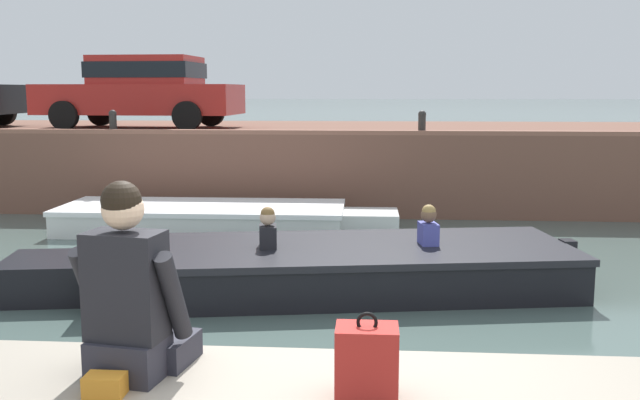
% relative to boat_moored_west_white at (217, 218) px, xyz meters
% --- Properties ---
extents(ground_plane, '(400.00, 400.00, 0.00)m').
position_rel_boat_moored_west_white_xyz_m(ground_plane, '(2.49, -3.37, -0.22)').
color(ground_plane, '#4C605B').
extents(far_quay_wall, '(60.00, 6.00, 1.56)m').
position_rel_boat_moored_west_white_xyz_m(far_quay_wall, '(2.49, 4.38, 0.56)').
color(far_quay_wall, brown).
rests_on(far_quay_wall, ground).
extents(far_wall_coping, '(60.00, 0.24, 0.08)m').
position_rel_boat_moored_west_white_xyz_m(far_wall_coping, '(2.49, 1.50, 1.38)').
color(far_wall_coping, '#925F4C').
rests_on(far_wall_coping, far_quay_wall).
extents(boat_moored_west_white, '(5.71, 1.80, 0.45)m').
position_rel_boat_moored_west_white_xyz_m(boat_moored_west_white, '(0.00, 0.00, 0.00)').
color(boat_moored_west_white, white).
rests_on(boat_moored_west_white, ground).
extents(motorboat_passing, '(6.82, 2.84, 1.02)m').
position_rel_boat_moored_west_white_xyz_m(motorboat_passing, '(1.97, -3.49, 0.05)').
color(motorboat_passing, black).
rests_on(motorboat_passing, ground).
extents(car_left_inner_red, '(4.33, 2.15, 1.54)m').
position_rel_boat_moored_west_white_xyz_m(car_left_inner_red, '(-2.35, 3.54, 2.19)').
color(car_left_inner_red, '#B2231E').
rests_on(car_left_inner_red, far_quay_wall).
extents(mooring_bollard_west, '(0.15, 0.15, 0.45)m').
position_rel_boat_moored_west_white_xyz_m(mooring_bollard_west, '(-2.34, 1.63, 1.58)').
color(mooring_bollard_west, '#2D2B28').
rests_on(mooring_bollard_west, far_quay_wall).
extents(mooring_bollard_mid, '(0.15, 0.15, 0.45)m').
position_rel_boat_moored_west_white_xyz_m(mooring_bollard_mid, '(3.55, 1.63, 1.58)').
color(mooring_bollard_mid, '#2D2B28').
rests_on(mooring_bollard_mid, far_quay_wall).
extents(person_seated_left, '(0.57, 0.58, 0.97)m').
position_rel_boat_moored_west_white_xyz_m(person_seated_left, '(1.48, -8.52, 1.14)').
color(person_seated_left, '#282833').
rests_on(person_seated_left, near_quay).
extents(bottle_drink, '(0.06, 0.06, 0.20)m').
position_rel_boat_moored_west_white_xyz_m(bottle_drink, '(1.39, -8.48, 0.87)').
color(bottle_drink, '#E07F6B').
rests_on(bottle_drink, near_quay).
extents(backpack_on_ledge, '(0.28, 0.24, 0.41)m').
position_rel_boat_moored_west_white_xyz_m(backpack_on_ledge, '(2.62, -8.72, 0.94)').
color(backpack_on_ledge, '#A5231E').
rests_on(backpack_on_ledge, near_quay).
extents(snack_bag, '(0.18, 0.12, 0.10)m').
position_rel_boat_moored_west_white_xyz_m(snack_bag, '(1.43, -8.78, 0.82)').
color(snack_bag, orange).
rests_on(snack_bag, near_quay).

